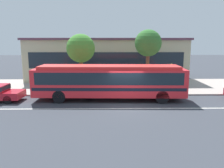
{
  "coord_description": "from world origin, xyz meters",
  "views": [
    {
      "loc": [
        -1.3,
        -16.23,
        4.7
      ],
      "look_at": [
        -1.03,
        1.63,
        1.3
      ],
      "focal_mm": 36.65,
      "sensor_mm": 36.0,
      "label": 1
    }
  ],
  "objects_px": {
    "pedestrian_waiting_near_sign": "(161,79)",
    "transit_bus": "(109,80)",
    "bus_stop_sign": "(171,74)",
    "street_tree_near_stop": "(81,49)",
    "street_tree_mid_block": "(148,44)"
  },
  "relations": [
    {
      "from": "transit_bus",
      "to": "bus_stop_sign",
      "type": "relative_size",
      "value": 4.62
    },
    {
      "from": "pedestrian_waiting_near_sign",
      "to": "street_tree_near_stop",
      "type": "bearing_deg",
      "value": 179.9
    },
    {
      "from": "street_tree_near_stop",
      "to": "transit_bus",
      "type": "bearing_deg",
      "value": -53.01
    },
    {
      "from": "transit_bus",
      "to": "street_tree_near_stop",
      "type": "bearing_deg",
      "value": 126.99
    },
    {
      "from": "transit_bus",
      "to": "street_tree_near_stop",
      "type": "distance_m",
      "value": 4.97
    },
    {
      "from": "transit_bus",
      "to": "street_tree_mid_block",
      "type": "distance_m",
      "value": 6.2
    },
    {
      "from": "street_tree_near_stop",
      "to": "street_tree_mid_block",
      "type": "xyz_separation_m",
      "value": [
        6.34,
        0.61,
        0.46
      ]
    },
    {
      "from": "transit_bus",
      "to": "street_tree_mid_block",
      "type": "bearing_deg",
      "value": 47.97
    },
    {
      "from": "transit_bus",
      "to": "bus_stop_sign",
      "type": "distance_m",
      "value": 5.83
    },
    {
      "from": "pedestrian_waiting_near_sign",
      "to": "transit_bus",
      "type": "bearing_deg",
      "value": -144.88
    },
    {
      "from": "bus_stop_sign",
      "to": "street_tree_mid_block",
      "type": "bearing_deg",
      "value": 130.04
    },
    {
      "from": "pedestrian_waiting_near_sign",
      "to": "street_tree_mid_block",
      "type": "xyz_separation_m",
      "value": [
        -1.26,
        0.62,
        3.29
      ]
    },
    {
      "from": "bus_stop_sign",
      "to": "street_tree_mid_block",
      "type": "xyz_separation_m",
      "value": [
        -1.76,
        2.1,
        2.64
      ]
    },
    {
      "from": "bus_stop_sign",
      "to": "street_tree_near_stop",
      "type": "relative_size",
      "value": 0.5
    },
    {
      "from": "pedestrian_waiting_near_sign",
      "to": "bus_stop_sign",
      "type": "relative_size",
      "value": 0.66
    }
  ]
}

